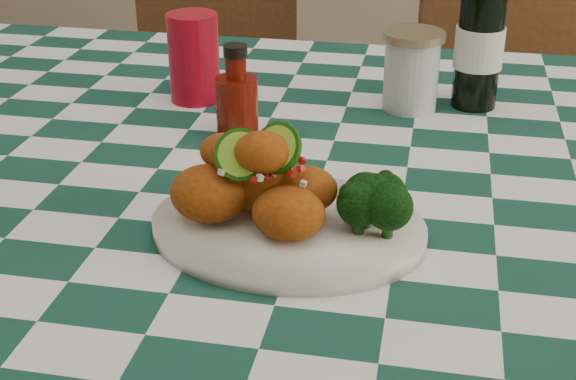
% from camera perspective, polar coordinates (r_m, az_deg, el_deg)
% --- Properties ---
extents(plate, '(0.30, 0.23, 0.02)m').
position_cam_1_polar(plate, '(0.85, -0.00, -2.75)').
color(plate, silver).
rests_on(plate, dining_table).
extents(fried_chicken_pile, '(0.16, 0.12, 0.10)m').
position_cam_1_polar(fried_chicken_pile, '(0.83, -1.67, 0.97)').
color(fried_chicken_pile, '#A1460F').
rests_on(fried_chicken_pile, plate).
extents(broccoli_side, '(0.08, 0.08, 0.06)m').
position_cam_1_polar(broccoli_side, '(0.84, 6.35, -0.67)').
color(broccoli_side, black).
rests_on(broccoli_side, plate).
extents(red_tumbler, '(0.08, 0.08, 0.13)m').
position_cam_1_polar(red_tumbler, '(1.22, -6.71, 9.33)').
color(red_tumbler, '#9E081A').
rests_on(red_tumbler, dining_table).
extents(ketchup_bottle, '(0.07, 0.07, 0.13)m').
position_cam_1_polar(ketchup_bottle, '(1.09, -3.68, 7.05)').
color(ketchup_bottle, '#590D04').
rests_on(ketchup_bottle, dining_table).
extents(mason_jar, '(0.11, 0.11, 0.12)m').
position_cam_1_polar(mason_jar, '(1.19, 8.76, 8.39)').
color(mason_jar, '#B2BCBA').
rests_on(mason_jar, dining_table).
extents(beer_bottle, '(0.08, 0.08, 0.24)m').
position_cam_1_polar(beer_bottle, '(1.20, 13.59, 11.21)').
color(beer_bottle, black).
rests_on(beer_bottle, dining_table).
extents(wooden_chair_left, '(0.45, 0.46, 0.84)m').
position_cam_1_polar(wooden_chair_left, '(1.92, -5.23, 2.35)').
color(wooden_chair_left, '#472814').
rests_on(wooden_chair_left, ground).
extents(wooden_chair_right, '(0.53, 0.55, 0.97)m').
position_cam_1_polar(wooden_chair_right, '(1.77, 16.85, 1.30)').
color(wooden_chair_right, '#472814').
rests_on(wooden_chair_right, ground).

